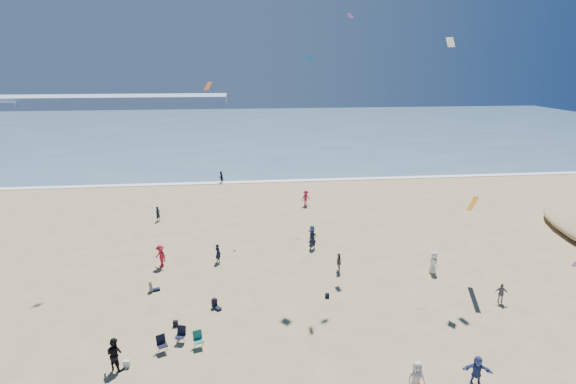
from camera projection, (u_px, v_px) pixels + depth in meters
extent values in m
cube|color=#476B84|center=(241.00, 129.00, 109.05)|extent=(220.00, 100.00, 0.06)
cube|color=white|center=(244.00, 182.00, 61.32)|extent=(220.00, 1.20, 0.08)
cube|color=#7A8EA8|center=(83.00, 100.00, 173.87)|extent=(110.00, 20.00, 3.20)
imported|color=black|center=(313.00, 239.00, 39.33)|extent=(0.66, 0.44, 1.80)
imported|color=black|center=(158.00, 214.00, 46.23)|extent=(0.64, 0.68, 1.56)
imported|color=slate|center=(339.00, 263.00, 34.93)|extent=(0.67, 1.02, 1.62)
imported|color=maroon|center=(161.00, 256.00, 35.83)|extent=(1.33, 1.33, 1.85)
imported|color=#366196|center=(312.00, 234.00, 40.64)|extent=(0.51, 1.54, 1.66)
imported|color=silver|center=(433.00, 263.00, 34.79)|extent=(0.75, 0.96, 1.75)
imported|color=slate|center=(501.00, 293.00, 30.50)|extent=(0.91, 0.66, 1.44)
imported|color=black|center=(115.00, 354.00, 23.81)|extent=(1.13, 1.03, 1.88)
imported|color=#B5193C|center=(306.00, 198.00, 51.19)|extent=(1.33, 1.14, 1.79)
imported|color=black|center=(221.00, 177.00, 60.88)|extent=(0.98, 0.98, 1.60)
imported|color=black|center=(218.00, 253.00, 36.67)|extent=(0.68, 0.68, 1.60)
imported|color=#314287|center=(477.00, 370.00, 22.79)|extent=(1.53, 0.89, 1.58)
imported|color=silver|center=(416.00, 378.00, 22.07)|extent=(0.91, 0.63, 1.80)
cube|color=silver|center=(127.00, 364.00, 24.17)|extent=(0.35, 0.20, 0.40)
cube|color=black|center=(175.00, 323.00, 27.92)|extent=(0.30, 0.22, 0.38)
cube|color=black|center=(327.00, 295.00, 31.32)|extent=(0.28, 0.18, 0.34)
cube|color=white|center=(451.00, 42.00, 31.99)|extent=(0.61, 0.69, 0.65)
cube|color=blue|center=(309.00, 58.00, 45.43)|extent=(0.70, 0.38, 0.41)
cube|color=#D64F29|center=(208.00, 86.00, 30.10)|extent=(0.60, 0.82, 0.53)
cube|color=purple|center=(350.00, 16.00, 36.93)|extent=(0.40, 0.81, 0.39)
cube|color=orange|center=(473.00, 204.00, 32.46)|extent=(0.35, 2.64, 1.87)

